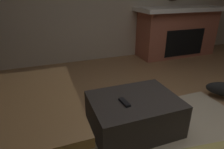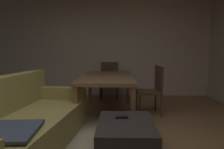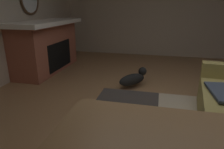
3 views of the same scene
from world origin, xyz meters
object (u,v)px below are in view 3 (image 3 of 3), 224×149
fireplace (47,46)px  round_wall_mirror (30,0)px  small_dog (133,78)px  ottoman_coffee_table (124,124)px  tv_remote (127,113)px

fireplace → round_wall_mirror: 0.97m
round_wall_mirror → small_dog: 2.65m
small_dog → ottoman_coffee_table: bearing=3.8°
tv_remote → small_dog: (-1.62, -0.14, -0.23)m
small_dog → round_wall_mirror: bearing=-104.6°
ottoman_coffee_table → tv_remote: tv_remote is taller
fireplace → small_dog: bearing=73.3°
fireplace → round_wall_mirror: round_wall_mirror is taller
round_wall_mirror → ottoman_coffee_table: 3.36m
round_wall_mirror → small_dog: size_ratio=1.16×
ottoman_coffee_table → tv_remote: 0.25m
round_wall_mirror → small_dog: bearing=75.4°
ottoman_coffee_table → small_dog: (-1.48, -0.10, -0.03)m
fireplace → round_wall_mirror: (0.00, -0.29, 0.92)m
fireplace → ottoman_coffee_table: 2.93m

